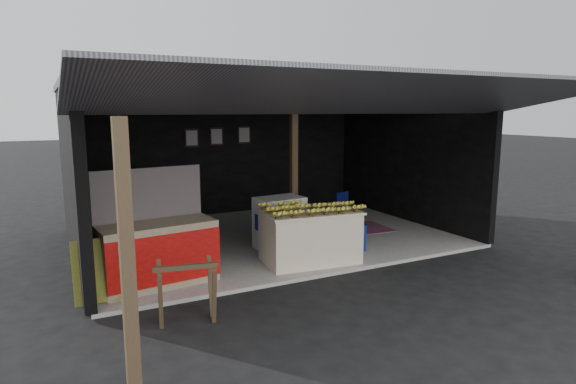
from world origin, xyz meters
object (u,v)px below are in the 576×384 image
sawhorse (186,287)px  plastic_chair (345,208)px  banana_table (310,236)px  white_crate (280,223)px  water_barrel (358,238)px  neighbor_stall (157,250)px

sawhorse → plastic_chair: (4.17, 2.88, 0.05)m
banana_table → white_crate: size_ratio=1.77×
banana_table → water_barrel: size_ratio=3.73×
neighbor_stall → sawhorse: bearing=-95.1°
banana_table → neighbor_stall: neighbor_stall is taller
banana_table → sawhorse: banana_table is taller
neighbor_stall → sawhorse: size_ratio=2.18×
water_barrel → plastic_chair: size_ratio=0.57×
banana_table → neighbor_stall: size_ratio=0.98×
banana_table → white_crate: bearing=101.7°
sawhorse → banana_table: bearing=39.2°
white_crate → water_barrel: size_ratio=2.11×
white_crate → plastic_chair: size_ratio=1.19×
neighbor_stall → water_barrel: neighbor_stall is taller
white_crate → plastic_chair: white_crate is taller
neighbor_stall → water_barrel: 3.56m
water_barrel → plastic_chair: bearing=64.9°
banana_table → sawhorse: 2.75m
neighbor_stall → white_crate: bearing=12.8°
white_crate → neighbor_stall: 2.52m
white_crate → sawhorse: size_ratio=1.21×
water_barrel → plastic_chair: plastic_chair is taller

